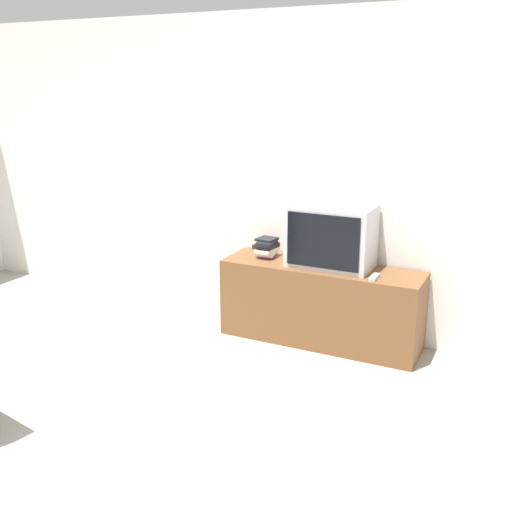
# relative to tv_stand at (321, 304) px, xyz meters

# --- Properties ---
(wall_back) EXTENTS (9.00, 0.06, 2.60)m
(wall_back) POSITION_rel_tv_stand_xyz_m (-0.89, 0.28, 0.98)
(wall_back) COLOR white
(wall_back) RESTS_ON ground_plane
(tv_stand) EXTENTS (1.61, 0.46, 0.64)m
(tv_stand) POSITION_rel_tv_stand_xyz_m (0.00, 0.00, 0.00)
(tv_stand) COLOR brown
(tv_stand) RESTS_ON ground_plane
(television) EXTENTS (0.65, 0.40, 0.50)m
(television) POSITION_rel_tv_stand_xyz_m (0.06, 0.03, 0.57)
(television) COLOR silver
(television) RESTS_ON tv_stand
(book_stack) EXTENTS (0.17, 0.22, 0.16)m
(book_stack) POSITION_rel_tv_stand_xyz_m (-0.50, 0.05, 0.40)
(book_stack) COLOR #7A3884
(book_stack) RESTS_ON tv_stand
(remote_on_stand) EXTENTS (0.05, 0.16, 0.02)m
(remote_on_stand) POSITION_rel_tv_stand_xyz_m (0.46, -0.12, 0.33)
(remote_on_stand) COLOR #B7B7B7
(remote_on_stand) RESTS_ON tv_stand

